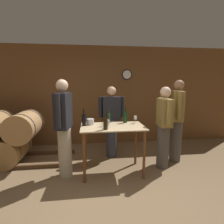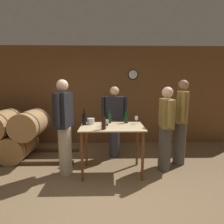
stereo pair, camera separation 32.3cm
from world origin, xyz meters
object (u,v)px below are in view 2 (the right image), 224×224
(wine_bottle_left, at_px, (104,123))
(person_visitor_bearded, at_px, (114,120))
(wine_bottle_right, at_px, (110,118))
(wine_glass_near_center, at_px, (136,118))
(wine_glass_near_left, at_px, (107,122))
(wine_bottle_far_right, at_px, (126,117))
(ice_bucket, at_px, (91,121))
(person_visitor_with_scarf, at_px, (181,121))
(wine_bottle_center, at_px, (106,120))
(person_host, at_px, (64,125))
(wine_bottle_far_left, at_px, (84,119))
(person_visitor_near_door, at_px, (166,127))

(wine_bottle_left, distance_m, person_visitor_bearded, 1.03)
(wine_bottle_right, height_order, person_visitor_bearded, person_visitor_bearded)
(wine_bottle_right, distance_m, wine_glass_near_center, 0.53)
(wine_glass_near_left, height_order, wine_glass_near_center, wine_glass_near_center)
(wine_bottle_far_right, xyz_separation_m, ice_bucket, (-0.70, -0.09, -0.06))
(wine_bottle_left, xyz_separation_m, ice_bucket, (-0.26, 0.40, -0.05))
(person_visitor_with_scarf, bearing_deg, wine_bottle_right, -177.07)
(wine_glass_near_left, bearing_deg, person_visitor_with_scarf, 16.36)
(wine_bottle_center, height_order, person_visitor_with_scarf, person_visitor_with_scarf)
(wine_bottle_right, xyz_separation_m, person_host, (-0.84, -0.29, -0.09))
(wine_bottle_far_left, xyz_separation_m, wine_bottle_right, (0.48, 0.16, -0.01))
(wine_bottle_left, distance_m, person_visitor_with_scarf, 1.69)
(wine_bottle_far_right, xyz_separation_m, person_visitor_with_scarf, (1.15, 0.08, -0.10))
(wine_bottle_left, xyz_separation_m, wine_bottle_far_right, (0.44, 0.48, 0.01))
(wine_bottle_far_left, relative_size, wine_glass_near_center, 2.17)
(person_host, relative_size, person_visitor_near_door, 1.08)
(wine_glass_near_left, relative_size, person_visitor_with_scarf, 0.08)
(wine_glass_near_left, height_order, person_visitor_bearded, person_visitor_bearded)
(person_visitor_with_scarf, bearing_deg, person_host, -171.13)
(wine_bottle_far_right, height_order, person_visitor_with_scarf, person_visitor_with_scarf)
(person_visitor_near_door, bearing_deg, person_visitor_with_scarf, 32.77)
(wine_glass_near_left, bearing_deg, wine_bottle_far_right, 43.47)
(wine_glass_near_center, xyz_separation_m, person_visitor_with_scarf, (0.96, 0.16, -0.08))
(person_visitor_bearded, xyz_separation_m, person_visitor_near_door, (0.97, -0.68, 0.00))
(wine_glass_near_center, distance_m, person_host, 1.38)
(person_visitor_with_scarf, bearing_deg, person_visitor_bearded, 162.87)
(wine_bottle_right, bearing_deg, wine_bottle_far_right, -1.23)
(wine_bottle_left, bearing_deg, ice_bucket, 123.15)
(ice_bucket, bearing_deg, wine_glass_near_left, -42.10)
(wine_bottle_far_right, bearing_deg, person_visitor_bearded, 113.51)
(person_host, bearing_deg, person_visitor_with_scarf, 8.87)
(ice_bucket, xyz_separation_m, person_visitor_with_scarf, (1.85, 0.17, -0.03))
(wine_bottle_right, relative_size, person_host, 0.16)
(person_visitor_bearded, bearing_deg, wine_bottle_left, -102.58)
(wine_bottle_center, xyz_separation_m, wine_bottle_far_right, (0.39, 0.22, 0.02))
(person_visitor_with_scarf, bearing_deg, wine_bottle_left, -160.37)
(wine_glass_near_left, xyz_separation_m, wine_glass_near_center, (0.58, 0.30, 0.00))
(wine_bottle_center, relative_size, ice_bucket, 1.93)
(wine_bottle_right, bearing_deg, person_visitor_with_scarf, 2.93)
(wine_bottle_far_right, distance_m, wine_glass_near_center, 0.21)
(wine_bottle_far_right, height_order, person_visitor_bearded, person_visitor_bearded)
(wine_bottle_center, bearing_deg, wine_bottle_left, -99.95)
(wine_bottle_left, xyz_separation_m, wine_bottle_right, (0.11, 0.49, -0.00))
(wine_bottle_far_left, xyz_separation_m, wine_glass_near_center, (1.01, 0.09, -0.01))
(wine_bottle_right, distance_m, wine_bottle_far_right, 0.34)
(wine_glass_near_center, distance_m, person_visitor_near_door, 0.59)
(wine_bottle_far_left, height_order, person_visitor_near_door, person_visitor_near_door)
(wine_bottle_right, height_order, person_visitor_with_scarf, person_visitor_with_scarf)
(wine_bottle_left, height_order, ice_bucket, wine_bottle_left)
(wine_bottle_left, relative_size, ice_bucket, 2.16)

